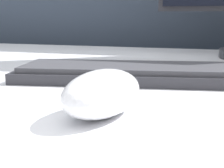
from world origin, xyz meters
TOP-DOWN VIEW (x-y plane):
  - partition_panel at (0.00, 0.69)m, footprint 5.00×0.03m
  - computer_mouse_near at (0.02, -0.14)m, footprint 0.09×0.12m
  - keyboard at (0.02, 0.05)m, footprint 0.39×0.18m

SIDE VIEW (x-z plane):
  - partition_panel at x=0.00m, z-range 0.00..1.37m
  - keyboard at x=0.02m, z-range 0.75..0.78m
  - computer_mouse_near at x=0.02m, z-range 0.76..0.80m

